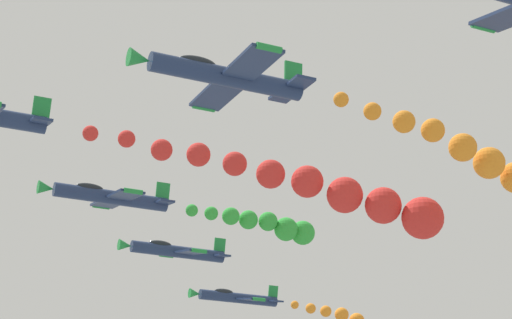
{
  "coord_description": "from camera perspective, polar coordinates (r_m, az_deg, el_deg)",
  "views": [
    {
      "loc": [
        -53.25,
        24.28,
        84.13
      ],
      "look_at": [
        0.0,
        0.0,
        107.51
      ],
      "focal_mm": 63.96,
      "sensor_mm": 36.0,
      "label": 1
    }
  ],
  "objects": [
    {
      "name": "airplane_left_inner",
      "position": [
        50.81,
        -2.0,
        5.25
      ],
      "size": [
        9.56,
        10.35,
        2.35
      ],
      "rotation": [
        0.0,
        -0.06,
        0.0
      ],
      "color": "navy"
    },
    {
      "name": "smoke_trail_right_inner",
      "position": [
        76.04,
        0.98,
        -4.14
      ],
      "size": [
        2.21,
        11.59,
        2.32
      ],
      "color": "green"
    },
    {
      "name": "airplane_right_outer",
      "position": [
        85.46,
        -5.02,
        -5.74
      ],
      "size": [
        9.43,
        10.35,
        2.99
      ],
      "rotation": [
        0.0,
        -0.21,
        0.0
      ],
      "color": "navy"
    },
    {
      "name": "airplane_high_slot",
      "position": [
        100.55,
        -1.2,
        -8.63
      ],
      "size": [
        9.43,
        10.35,
        3.0
      ],
      "rotation": [
        0.0,
        -0.21,
        0.0
      ],
      "color": "navy"
    },
    {
      "name": "smoke_trail_lead",
      "position": [
        60.29,
        4.94,
        -2.07
      ],
      "size": [
        7.47,
        23.05,
        6.41
      ],
      "color": "red"
    },
    {
      "name": "airplane_right_inner",
      "position": [
        71.66,
        -9.17,
        -2.31
      ],
      "size": [
        9.47,
        10.35,
        2.87
      ],
      "rotation": [
        0.0,
        -0.18,
        0.0
      ],
      "color": "navy"
    },
    {
      "name": "smoke_trail_left_inner",
      "position": [
        59.06,
        14.46,
        -0.37
      ],
      "size": [
        2.67,
        16.83,
        5.05
      ],
      "color": "orange"
    }
  ]
}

